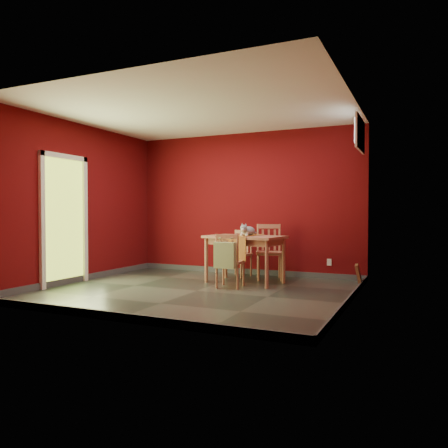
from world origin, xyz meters
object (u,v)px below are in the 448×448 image
at_px(cat, 248,229).
at_px(chair_far_left, 239,253).
at_px(chair_near, 229,260).
at_px(tote_bag, 225,255).
at_px(chair_far_right, 269,251).
at_px(picture_frame, 359,276).
at_px(dining_table, 245,242).

bearing_deg(cat, chair_far_left, 139.27).
bearing_deg(chair_near, tote_bag, -86.11).
xyz_separation_m(chair_far_right, picture_frame, (1.56, -0.23, -0.32)).
distance_m(tote_bag, cat, 0.84).
relative_size(chair_far_right, tote_bag, 2.09).
bearing_deg(dining_table, cat, 4.64).
height_order(chair_far_right, picture_frame, chair_far_right).
distance_m(chair_far_right, picture_frame, 1.61).
relative_size(tote_bag, picture_frame, 1.25).
distance_m(chair_far_left, chair_far_right, 0.63).
relative_size(dining_table, tote_bag, 2.92).
height_order(chair_far_left, chair_far_right, chair_far_right).
bearing_deg(chair_far_left, dining_table, -60.98).
distance_m(chair_far_right, tote_bag, 1.33).
bearing_deg(chair_far_left, tote_bag, -76.47).
relative_size(dining_table, chair_far_right, 1.40).
bearing_deg(chair_far_right, chair_near, -104.82).
bearing_deg(chair_far_right, chair_far_left, 170.27).
bearing_deg(tote_bag, dining_table, 87.67).
height_order(chair_far_left, picture_frame, chair_far_left).
height_order(chair_near, tote_bag, chair_near).
bearing_deg(cat, picture_frame, 26.88).
height_order(dining_table, picture_frame, dining_table).
height_order(dining_table, chair_far_right, chair_far_right).
bearing_deg(picture_frame, dining_table, -169.66).
height_order(chair_far_right, cat, cat).
bearing_deg(dining_table, chair_far_right, 66.36).
relative_size(chair_far_right, cat, 2.22).
relative_size(chair_far_left, tote_bag, 1.84).
xyz_separation_m(dining_table, cat, (0.06, 0.00, 0.21)).
relative_size(cat, picture_frame, 1.18).
xyz_separation_m(chair_far_right, cat, (-0.19, -0.55, 0.40)).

